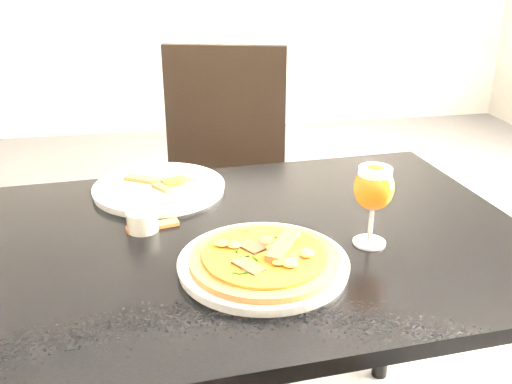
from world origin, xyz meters
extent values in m
cube|color=black|center=(-0.16, -0.29, 0.73)|extent=(1.25, 0.88, 0.03)
cylinder|color=black|center=(-0.72, 0.02, 0.36)|extent=(0.05, 0.05, 0.72)
cylinder|color=black|center=(0.36, 0.09, 0.36)|extent=(0.05, 0.05, 0.72)
cube|color=black|center=(-0.11, 0.48, 0.49)|extent=(0.56, 0.56, 0.04)
cylinder|color=black|center=(-0.34, 0.35, 0.23)|extent=(0.04, 0.04, 0.47)
cylinder|color=black|center=(0.02, 0.25, 0.23)|extent=(0.04, 0.04, 0.47)
cylinder|color=black|center=(-0.24, 0.70, 0.23)|extent=(0.04, 0.04, 0.47)
cylinder|color=black|center=(0.12, 0.60, 0.23)|extent=(0.04, 0.04, 0.47)
cube|color=black|center=(-0.05, 0.68, 0.76)|extent=(0.43, 0.15, 0.46)
cylinder|color=white|center=(-0.13, -0.42, 0.76)|extent=(0.42, 0.42, 0.02)
cylinder|color=#985424|center=(-0.13, -0.42, 0.77)|extent=(0.27, 0.27, 0.01)
cylinder|color=#A22B0D|center=(-0.13, -0.42, 0.78)|extent=(0.22, 0.22, 0.01)
cube|color=#45281E|center=(-0.10, -0.42, 0.79)|extent=(0.05, 0.03, 0.00)
cube|color=#45281E|center=(-0.13, -0.38, 0.79)|extent=(0.03, 0.05, 0.00)
cube|color=#45281E|center=(-0.20, -0.42, 0.79)|extent=(0.05, 0.03, 0.00)
cube|color=#45281E|center=(-0.13, -0.45, 0.79)|extent=(0.03, 0.05, 0.00)
ellipsoid|color=gold|center=(-0.11, -0.41, 0.79)|extent=(0.03, 0.03, 0.01)
ellipsoid|color=gold|center=(-0.11, -0.36, 0.79)|extent=(0.03, 0.03, 0.01)
ellipsoid|color=gold|center=(-0.14, -0.41, 0.79)|extent=(0.03, 0.03, 0.01)
ellipsoid|color=gold|center=(-0.19, -0.40, 0.79)|extent=(0.03, 0.03, 0.01)
ellipsoid|color=gold|center=(-0.15, -0.43, 0.79)|extent=(0.03, 0.03, 0.01)
ellipsoid|color=gold|center=(-0.15, -0.49, 0.79)|extent=(0.03, 0.03, 0.01)
ellipsoid|color=gold|center=(-0.12, -0.44, 0.79)|extent=(0.03, 0.03, 0.01)
ellipsoid|color=gold|center=(-0.06, -0.44, 0.79)|extent=(0.03, 0.03, 0.01)
cube|color=#184E0E|center=(-0.12, -0.41, 0.79)|extent=(0.01, 0.02, 0.00)
cube|color=#184E0E|center=(-0.14, -0.38, 0.79)|extent=(0.01, 0.02, 0.00)
cube|color=#184E0E|center=(-0.17, -0.37, 0.79)|extent=(0.01, 0.02, 0.00)
cube|color=#184E0E|center=(-0.16, -0.41, 0.79)|extent=(0.02, 0.01, 0.00)
cube|color=#184E0E|center=(-0.19, -0.43, 0.79)|extent=(0.02, 0.01, 0.00)
cube|color=#184E0E|center=(-0.14, -0.43, 0.79)|extent=(0.02, 0.01, 0.00)
cube|color=#184E0E|center=(-0.14, -0.47, 0.79)|extent=(0.01, 0.02, 0.00)
cube|color=#184E0E|center=(-0.12, -0.50, 0.79)|extent=(0.01, 0.02, 0.00)
cube|color=#184E0E|center=(-0.11, -0.45, 0.79)|extent=(0.01, 0.02, 0.00)
cube|color=#184E0E|center=(-0.07, -0.45, 0.79)|extent=(0.02, 0.01, 0.00)
cube|color=#184E0E|center=(-0.11, -0.42, 0.79)|extent=(0.02, 0.01, 0.00)
cube|color=#184E0E|center=(-0.09, -0.40, 0.79)|extent=(0.02, 0.01, 0.00)
cube|color=#985424|center=(-0.11, -0.38, 0.79)|extent=(0.09, 0.12, 0.01)
cylinder|color=white|center=(-0.31, -0.02, 0.76)|extent=(0.31, 0.31, 0.02)
cube|color=#985424|center=(-0.34, 0.01, 0.77)|extent=(0.11, 0.08, 0.01)
cube|color=#985424|center=(-0.27, -0.03, 0.77)|extent=(0.11, 0.10, 0.01)
cylinder|color=#A22B0D|center=(-0.27, -0.03, 0.78)|extent=(0.05, 0.05, 0.00)
cube|color=#985424|center=(-0.33, -0.21, 0.75)|extent=(0.11, 0.05, 0.01)
cylinder|color=beige|center=(-0.35, -0.22, 0.77)|extent=(0.06, 0.06, 0.04)
cylinder|color=yellow|center=(-0.35, -0.22, 0.79)|extent=(0.06, 0.06, 0.01)
cylinder|color=silver|center=(0.10, -0.36, 0.75)|extent=(0.07, 0.07, 0.00)
cylinder|color=silver|center=(0.10, -0.36, 0.79)|extent=(0.01, 0.01, 0.07)
ellipsoid|color=#AD5610|center=(0.10, -0.36, 0.87)|extent=(0.08, 0.08, 0.09)
cylinder|color=white|center=(0.10, -0.36, 0.90)|extent=(0.06, 0.06, 0.01)
camera|label=1|loc=(-0.31, -1.31, 1.29)|focal=40.00mm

